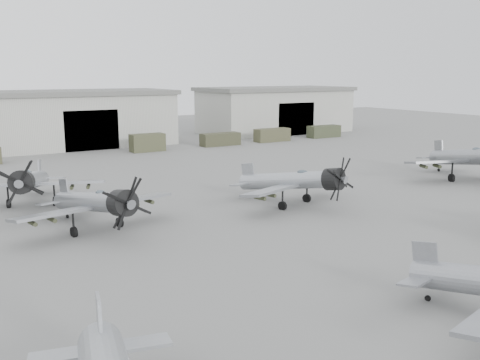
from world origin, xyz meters
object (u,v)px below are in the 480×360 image
object	(u,v)px
aircraft_mid_1	(97,203)
aircraft_far_0	(30,181)
aircraft_mid_3	(472,158)
aircraft_mid_2	(297,181)

from	to	relation	value
aircraft_mid_1	aircraft_far_0	distance (m)	10.70
aircraft_mid_1	aircraft_mid_3	xyz separation A→B (m)	(39.56, -2.34, 0.35)
aircraft_mid_1	aircraft_mid_2	distance (m)	17.07
aircraft_mid_2	aircraft_mid_3	bearing A→B (deg)	-20.37
aircraft_mid_1	aircraft_mid_2	bearing A→B (deg)	-15.54
aircraft_mid_1	aircraft_far_0	xyz separation A→B (m)	(-2.68, 10.36, 0.08)
aircraft_mid_2	aircraft_mid_1	bearing A→B (deg)	157.70
aircraft_mid_1	aircraft_far_0	world-z (taller)	aircraft_far_0
aircraft_mid_1	aircraft_mid_2	size ratio (longest dim) A/B	1.00
aircraft_mid_3	aircraft_mid_2	bearing A→B (deg)	-162.92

